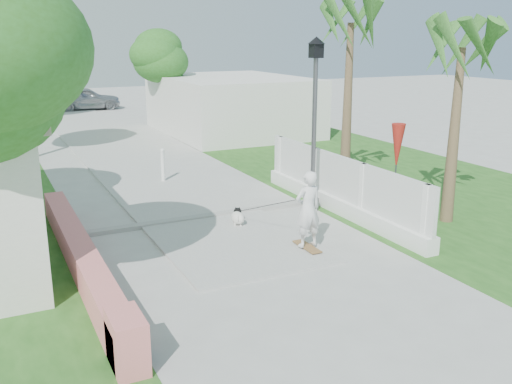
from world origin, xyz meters
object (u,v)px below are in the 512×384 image
skateboarder (277,207)px  dog (238,217)px  street_lamp (314,118)px  bollard (163,164)px  patio_umbrella (397,147)px  parked_car (85,98)px

skateboarder → dog: skateboarder is taller
street_lamp → dog: bearing=-170.2°
street_lamp → skateboarder: 3.09m
street_lamp → bollard: (-2.70, 4.50, -1.84)m
street_lamp → patio_umbrella: 2.27m
street_lamp → skateboarder: size_ratio=1.62×
dog → parked_car: bearing=111.9°
street_lamp → patio_umbrella: bearing=-27.8°
parked_car → dog: bearing=175.9°
bollard → skateboarder: (0.72, -6.22, 0.21)m
skateboarder → street_lamp: bearing=-142.0°
patio_umbrella → dog: bearing=172.0°
street_lamp → dog: street_lamp is taller
street_lamp → bollard: bearing=121.0°
street_lamp → dog: 3.23m
dog → parked_car: parked_car is taller
patio_umbrella → parked_car: patio_umbrella is taller
bollard → dog: bearing=-85.8°
street_lamp → parked_car: (-1.70, 24.04, -1.71)m
bollard → dog: size_ratio=1.79×
dog → street_lamp: bearing=33.2°
bollard → parked_car: parked_car is taller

